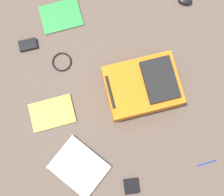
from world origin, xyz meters
TOP-DOWN VIEW (x-y plane):
  - ground_plane at (0.00, 0.00)m, footprint 4.17×4.17m
  - backpack at (0.02, -0.23)m, footprint 0.40×0.49m
  - laptop at (-0.45, 0.20)m, footprint 0.40×0.40m
  - book_manual at (0.56, 0.28)m, footprint 0.26×0.31m
  - book_blue at (-0.10, 0.36)m, footprint 0.24×0.31m
  - computer_mouse at (0.61, -0.57)m, footprint 0.08×0.11m
  - cable_coil at (0.24, 0.28)m, footprint 0.13×0.13m
  - power_brick at (0.36, 0.50)m, footprint 0.09×0.13m
  - pen_black at (-0.47, -0.60)m, footprint 0.04×0.13m
  - earbud_pouch at (-0.58, -0.12)m, footprint 0.09×0.09m

SIDE VIEW (x-z plane):
  - ground_plane at x=0.00m, z-range 0.00..0.00m
  - pen_black at x=-0.47m, z-range 0.00..0.01m
  - cable_coil at x=0.24m, z-range 0.00..0.01m
  - book_manual at x=0.56m, z-range 0.00..0.01m
  - book_blue at x=-0.10m, z-range 0.00..0.02m
  - earbud_pouch at x=-0.58m, z-range 0.00..0.03m
  - power_brick at x=0.36m, z-range 0.00..0.03m
  - laptop at x=-0.45m, z-range 0.00..0.03m
  - computer_mouse at x=0.61m, z-range 0.00..0.04m
  - backpack at x=0.02m, z-range -0.01..0.20m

